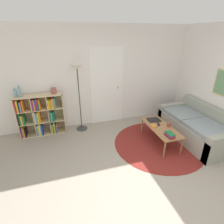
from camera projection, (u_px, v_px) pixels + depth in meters
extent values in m
plane|color=gray|center=(150.00, 197.00, 2.77)|extent=(14.00, 14.00, 0.00)
cube|color=silver|center=(104.00, 77.00, 4.66)|extent=(7.66, 0.05, 2.60)
cube|color=white|center=(107.00, 87.00, 4.75)|extent=(0.90, 0.02, 2.08)
sphere|color=tan|center=(118.00, 88.00, 4.83)|extent=(0.04, 0.04, 0.04)
cube|color=silver|center=(217.00, 84.00, 4.06)|extent=(0.05, 5.77, 2.60)
cylinder|color=maroon|center=(158.00, 143.00, 4.11)|extent=(2.06, 2.06, 0.01)
cube|color=beige|center=(18.00, 117.00, 4.21)|extent=(0.02, 0.34, 1.04)
cube|color=beige|center=(64.00, 112.00, 4.49)|extent=(0.02, 0.34, 1.04)
cube|color=beige|center=(38.00, 95.00, 4.14)|extent=(1.09, 0.34, 0.02)
cube|color=beige|center=(45.00, 132.00, 4.56)|extent=(1.09, 0.34, 0.02)
cube|color=beige|center=(42.00, 112.00, 4.49)|extent=(1.09, 0.02, 1.04)
cube|color=beige|center=(34.00, 116.00, 4.30)|extent=(0.02, 0.32, 1.00)
cube|color=beige|center=(49.00, 114.00, 4.40)|extent=(0.02, 0.32, 1.00)
cube|color=beige|center=(43.00, 121.00, 4.42)|extent=(1.05, 0.32, 0.02)
cube|color=beige|center=(40.00, 109.00, 4.28)|extent=(1.05, 0.32, 0.02)
cube|color=#7F287A|center=(22.00, 132.00, 4.34)|extent=(0.02, 0.25, 0.23)
cube|color=olive|center=(23.00, 131.00, 4.33)|extent=(0.03, 0.23, 0.29)
cube|color=orange|center=(25.00, 131.00, 4.35)|extent=(0.02, 0.25, 0.24)
cube|color=black|center=(26.00, 131.00, 4.37)|extent=(0.02, 0.26, 0.23)
cube|color=teal|center=(38.00, 130.00, 4.41)|extent=(0.03, 0.19, 0.26)
cube|color=gold|center=(39.00, 129.00, 4.44)|extent=(0.03, 0.26, 0.28)
cube|color=silver|center=(40.00, 128.00, 4.44)|extent=(0.02, 0.24, 0.30)
cube|color=teal|center=(41.00, 128.00, 4.44)|extent=(0.02, 0.24, 0.28)
cube|color=navy|center=(43.00, 129.00, 4.44)|extent=(0.03, 0.22, 0.27)
cube|color=gold|center=(52.00, 127.00, 4.54)|extent=(0.02, 0.27, 0.24)
cube|color=#196B38|center=(53.00, 127.00, 4.54)|extent=(0.03, 0.26, 0.26)
cube|color=gold|center=(54.00, 126.00, 4.54)|extent=(0.03, 0.26, 0.29)
cube|color=navy|center=(56.00, 127.00, 4.56)|extent=(0.03, 0.26, 0.23)
cube|color=olive|center=(57.00, 127.00, 4.54)|extent=(0.02, 0.21, 0.26)
cube|color=black|center=(19.00, 119.00, 4.18)|extent=(0.02, 0.21, 0.26)
cube|color=#196B38|center=(20.00, 119.00, 4.17)|extent=(0.03, 0.20, 0.30)
cube|color=gold|center=(22.00, 119.00, 4.22)|extent=(0.02, 0.26, 0.24)
cube|color=olive|center=(23.00, 119.00, 4.21)|extent=(0.03, 0.22, 0.24)
cube|color=#196B38|center=(25.00, 119.00, 4.23)|extent=(0.02, 0.25, 0.22)
cube|color=silver|center=(35.00, 117.00, 4.28)|extent=(0.02, 0.24, 0.29)
cube|color=teal|center=(37.00, 117.00, 4.27)|extent=(0.03, 0.19, 0.26)
cube|color=gold|center=(38.00, 116.00, 4.31)|extent=(0.03, 0.25, 0.27)
cube|color=orange|center=(40.00, 116.00, 4.29)|extent=(0.03, 0.20, 0.30)
cube|color=#196B38|center=(50.00, 115.00, 4.37)|extent=(0.02, 0.23, 0.29)
cube|color=teal|center=(52.00, 116.00, 4.38)|extent=(0.03, 0.23, 0.24)
cube|color=#196B38|center=(53.00, 115.00, 4.41)|extent=(0.02, 0.26, 0.25)
cube|color=#196B38|center=(54.00, 115.00, 4.40)|extent=(0.02, 0.23, 0.27)
cube|color=#B21E23|center=(16.00, 106.00, 4.04)|extent=(0.03, 0.23, 0.28)
cube|color=gold|center=(18.00, 105.00, 4.06)|extent=(0.03, 0.24, 0.29)
cube|color=black|center=(20.00, 106.00, 4.08)|extent=(0.02, 0.26, 0.24)
cube|color=teal|center=(21.00, 106.00, 4.08)|extent=(0.03, 0.24, 0.24)
cube|color=#B21E23|center=(22.00, 106.00, 4.06)|extent=(0.02, 0.20, 0.28)
cube|color=orange|center=(23.00, 105.00, 4.10)|extent=(0.02, 0.26, 0.28)
cube|color=#7F287A|center=(33.00, 105.00, 4.13)|extent=(0.03, 0.20, 0.27)
cube|color=orange|center=(34.00, 105.00, 4.14)|extent=(0.03, 0.20, 0.27)
cube|color=navy|center=(36.00, 104.00, 4.17)|extent=(0.03, 0.26, 0.27)
cube|color=#B21E23|center=(37.00, 104.00, 4.15)|extent=(0.02, 0.21, 0.29)
cube|color=#196B38|center=(38.00, 104.00, 4.17)|extent=(0.02, 0.22, 0.27)
cube|color=orange|center=(40.00, 104.00, 4.18)|extent=(0.02, 0.21, 0.26)
cube|color=gold|center=(49.00, 103.00, 4.26)|extent=(0.03, 0.27, 0.24)
cube|color=orange|center=(50.00, 103.00, 4.26)|extent=(0.02, 0.24, 0.23)
cube|color=orange|center=(51.00, 104.00, 4.25)|extent=(0.02, 0.21, 0.22)
cube|color=gold|center=(52.00, 103.00, 4.27)|extent=(0.03, 0.26, 0.25)
cube|color=olive|center=(53.00, 102.00, 4.27)|extent=(0.03, 0.23, 0.27)
cube|color=teal|center=(55.00, 103.00, 4.26)|extent=(0.02, 0.20, 0.26)
cylinder|color=#333333|center=(82.00, 128.00, 4.75)|extent=(0.29, 0.29, 0.01)
cylinder|color=#333333|center=(80.00, 99.00, 4.40)|extent=(0.02, 0.02, 1.61)
cone|color=white|center=(77.00, 67.00, 4.07)|extent=(0.29, 0.29, 0.10)
cube|color=gray|center=(194.00, 130.00, 4.26)|extent=(0.92, 1.86, 0.45)
cube|color=gray|center=(208.00, 121.00, 4.28)|extent=(0.16, 1.86, 0.80)
cube|color=gray|center=(174.00, 113.00, 4.97)|extent=(0.92, 0.16, 0.59)
cube|color=gray|center=(206.00, 128.00, 3.78)|extent=(0.72, 0.75, 0.10)
cube|color=gray|center=(183.00, 113.00, 4.46)|extent=(0.72, 0.75, 0.10)
cube|color=#996B42|center=(161.00, 127.00, 4.02)|extent=(0.50, 1.13, 0.02)
cylinder|color=#996B42|center=(164.00, 150.00, 3.59)|extent=(0.04, 0.04, 0.38)
cylinder|color=#996B42|center=(142.00, 126.00, 4.50)|extent=(0.04, 0.04, 0.38)
cylinder|color=#996B42|center=(182.00, 146.00, 3.70)|extent=(0.04, 0.04, 0.38)
cylinder|color=#996B42|center=(156.00, 124.00, 4.61)|extent=(0.04, 0.04, 0.38)
cube|color=black|center=(154.00, 120.00, 4.32)|extent=(0.32, 0.26, 0.02)
cylinder|color=orange|center=(154.00, 126.00, 4.00)|extent=(0.12, 0.12, 0.05)
cube|color=black|center=(169.00, 136.00, 3.64)|extent=(0.12, 0.23, 0.02)
cube|color=#B21E23|center=(170.00, 136.00, 3.62)|extent=(0.12, 0.23, 0.02)
cube|color=#7F287A|center=(170.00, 134.00, 3.63)|extent=(0.12, 0.23, 0.03)
cube|color=#196B38|center=(170.00, 133.00, 3.61)|extent=(0.12, 0.23, 0.02)
cylinder|color=#A33D33|center=(169.00, 125.00, 4.01)|extent=(0.08, 0.08, 0.09)
cube|color=black|center=(159.00, 124.00, 4.12)|extent=(0.09, 0.15, 0.02)
cylinder|color=#6B93A3|center=(15.00, 93.00, 3.98)|extent=(0.07, 0.07, 0.17)
cylinder|color=#6B93A3|center=(14.00, 89.00, 3.94)|extent=(0.03, 0.03, 0.04)
cylinder|color=#6B93A3|center=(20.00, 92.00, 3.97)|extent=(0.07, 0.07, 0.23)
cylinder|color=#6B93A3|center=(18.00, 86.00, 3.91)|extent=(0.03, 0.03, 0.06)
cylinder|color=#934C47|center=(54.00, 91.00, 4.20)|extent=(0.13, 0.13, 0.14)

